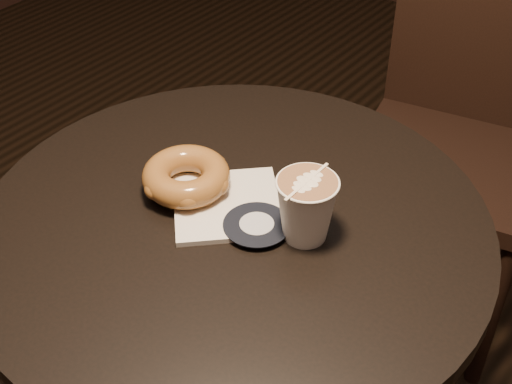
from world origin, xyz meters
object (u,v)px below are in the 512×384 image
cafe_table (236,316)px  latte_cup (306,209)px  doughnut (186,176)px  pastry_bag (227,205)px  chair (469,98)px

cafe_table → latte_cup: size_ratio=8.29×
cafe_table → latte_cup: latte_cup is taller
latte_cup → cafe_table: bearing=-161.1°
cafe_table → doughnut: doughnut is taller
doughnut → latte_cup: bearing=8.5°
pastry_bag → latte_cup: 0.13m
pastry_bag → latte_cup: latte_cup is taller
doughnut → pastry_bag: bearing=7.5°
chair → doughnut: size_ratio=8.26×
latte_cup → chair: bearing=95.4°
chair → doughnut: 0.80m
doughnut → chair: bearing=81.7°
cafe_table → pastry_bag: (-0.02, 0.01, 0.20)m
cafe_table → latte_cup: (0.09, 0.03, 0.24)m
latte_cup → doughnut: bearing=-171.5°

